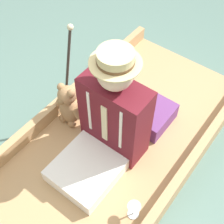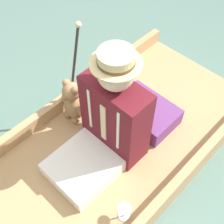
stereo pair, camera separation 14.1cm
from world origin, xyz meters
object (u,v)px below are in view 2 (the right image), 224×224
(wine_glass, at_px, (124,210))
(walking_cane, at_px, (74,63))
(teddy_bear, at_px, (73,102))
(seated_person, at_px, (109,122))

(wine_glass, distance_m, walking_cane, 1.05)
(teddy_bear, bearing_deg, wine_glass, 158.90)
(teddy_bear, relative_size, wine_glass, 2.95)
(walking_cane, bearing_deg, teddy_bear, 121.55)
(wine_glass, relative_size, walking_cane, 0.17)
(seated_person, relative_size, wine_glass, 6.79)
(seated_person, relative_size, teddy_bear, 2.30)
(seated_person, bearing_deg, walking_cane, -28.12)
(seated_person, bearing_deg, teddy_bear, -15.36)
(wine_glass, bearing_deg, seated_person, -34.92)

